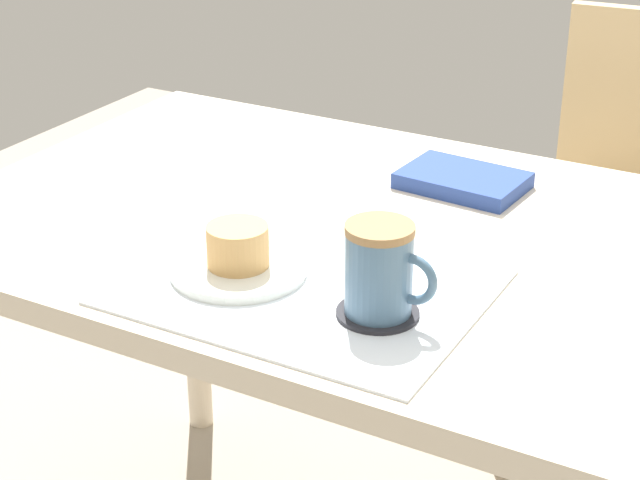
# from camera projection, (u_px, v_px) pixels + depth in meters

# --- Properties ---
(dining_table) EXTENTS (1.38, 0.77, 0.71)m
(dining_table) POSITION_uv_depth(u_px,v_px,m) (420.00, 287.00, 1.48)
(dining_table) COLOR beige
(dining_table) RESTS_ON ground_plane
(wooden_chair) EXTENTS (0.46, 0.46, 0.86)m
(wooden_chair) POSITION_uv_depth(u_px,v_px,m) (640.00, 216.00, 2.08)
(wooden_chair) COLOR #D1B27F
(wooden_chair) RESTS_ON ground_plane
(placemat) EXTENTS (0.44, 0.34, 0.00)m
(placemat) POSITION_uv_depth(u_px,v_px,m) (304.00, 287.00, 1.32)
(placemat) COLOR white
(placemat) RESTS_ON dining_table
(pastry_plate) EXTENTS (0.17, 0.17, 0.01)m
(pastry_plate) POSITION_uv_depth(u_px,v_px,m) (239.00, 269.00, 1.35)
(pastry_plate) COLOR silver
(pastry_plate) RESTS_ON placemat
(pastry) EXTENTS (0.08, 0.08, 0.05)m
(pastry) POSITION_uv_depth(u_px,v_px,m) (238.00, 246.00, 1.34)
(pastry) COLOR #E0A860
(pastry) RESTS_ON pastry_plate
(coffee_coaster) EXTENTS (0.10, 0.10, 0.00)m
(coffee_coaster) POSITION_uv_depth(u_px,v_px,m) (378.00, 313.00, 1.25)
(coffee_coaster) COLOR #232328
(coffee_coaster) RESTS_ON placemat
(coffee_mug) EXTENTS (0.11, 0.08, 0.11)m
(coffee_mug) POSITION_uv_depth(u_px,v_px,m) (381.00, 269.00, 1.23)
(coffee_mug) COLOR slate
(coffee_mug) RESTS_ON coffee_coaster
(small_book) EXTENTS (0.19, 0.14, 0.02)m
(small_book) POSITION_uv_depth(u_px,v_px,m) (463.00, 180.00, 1.61)
(small_book) COLOR navy
(small_book) RESTS_ON dining_table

